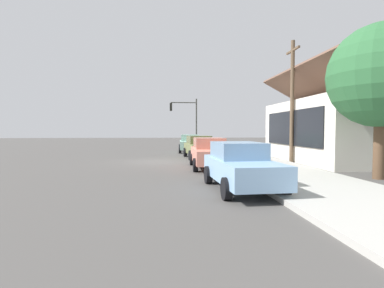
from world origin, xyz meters
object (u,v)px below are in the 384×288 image
(traffic_light_main, at_px, (186,116))
(car_coral, at_px, (210,153))
(utility_pole_wooden, at_px, (292,99))
(car_olive, at_px, (200,147))
(car_seafoam, at_px, (190,143))
(shade_tree, at_px, (381,76))
(fire_hydrant_red, at_px, (233,157))
(car_skyblue, at_px, (241,166))

(traffic_light_main, bearing_deg, car_coral, 0.72)
(car_coral, xyz_separation_m, utility_pole_wooden, (-2.25, 5.47, 3.11))
(utility_pole_wooden, bearing_deg, car_olive, -122.99)
(car_olive, relative_size, utility_pole_wooden, 0.60)
(car_seafoam, bearing_deg, traffic_light_main, -175.58)
(car_olive, xyz_separation_m, shade_tree, (10.08, 6.24, 3.39))
(car_olive, distance_m, fire_hydrant_red, 4.90)
(car_coral, relative_size, utility_pole_wooden, 0.62)
(utility_pole_wooden, bearing_deg, car_seafoam, -149.31)
(car_coral, relative_size, car_skyblue, 1.03)
(traffic_light_main, relative_size, fire_hydrant_red, 7.32)
(car_seafoam, distance_m, car_skyblue, 17.63)
(car_olive, xyz_separation_m, traffic_light_main, (-9.42, -0.31, 2.68))
(fire_hydrant_red, bearing_deg, car_skyblue, -10.54)
(shade_tree, bearing_deg, car_seafoam, -158.01)
(car_seafoam, relative_size, traffic_light_main, 0.89)
(car_seafoam, distance_m, car_olive, 5.91)
(car_skyblue, distance_m, fire_hydrant_red, 7.15)
(shade_tree, bearing_deg, car_coral, -124.40)
(car_olive, height_order, shade_tree, shade_tree)
(shade_tree, xyz_separation_m, traffic_light_main, (-19.50, -6.55, -0.71))
(car_skyblue, bearing_deg, car_olive, 177.46)
(traffic_light_main, bearing_deg, car_skyblue, 0.95)
(car_skyblue, bearing_deg, fire_hydrant_red, 166.71)
(car_olive, height_order, car_coral, same)
(car_seafoam, xyz_separation_m, car_olive, (5.90, 0.21, -0.00))
(car_olive, distance_m, car_skyblue, 11.73)
(car_olive, bearing_deg, car_coral, -4.59)
(car_seafoam, height_order, fire_hydrant_red, car_seafoam)
(car_seafoam, height_order, car_skyblue, same)
(traffic_light_main, bearing_deg, car_olive, 1.89)
(car_olive, relative_size, shade_tree, 0.72)
(shade_tree, bearing_deg, fire_hydrant_red, -137.69)
(utility_pole_wooden, bearing_deg, traffic_light_main, -156.30)
(traffic_light_main, height_order, fire_hydrant_red, traffic_light_main)
(traffic_light_main, xyz_separation_m, fire_hydrant_red, (14.13, 1.66, -2.99))
(car_coral, bearing_deg, car_olive, -179.59)
(car_olive, distance_m, utility_pole_wooden, 7.10)
(utility_pole_wooden, bearing_deg, shade_tree, 7.68)
(car_olive, bearing_deg, utility_pole_wooden, 53.64)
(car_seafoam, bearing_deg, fire_hydrant_red, 11.24)
(shade_tree, xyz_separation_m, utility_pole_wooden, (-6.61, -0.89, -0.27))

